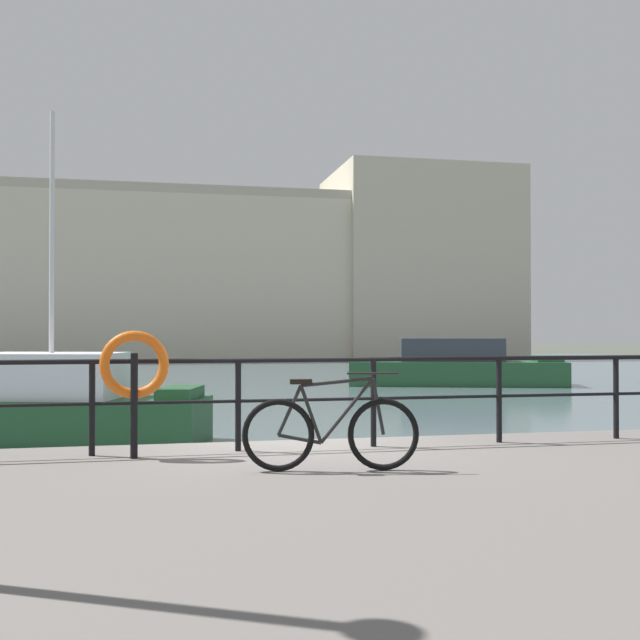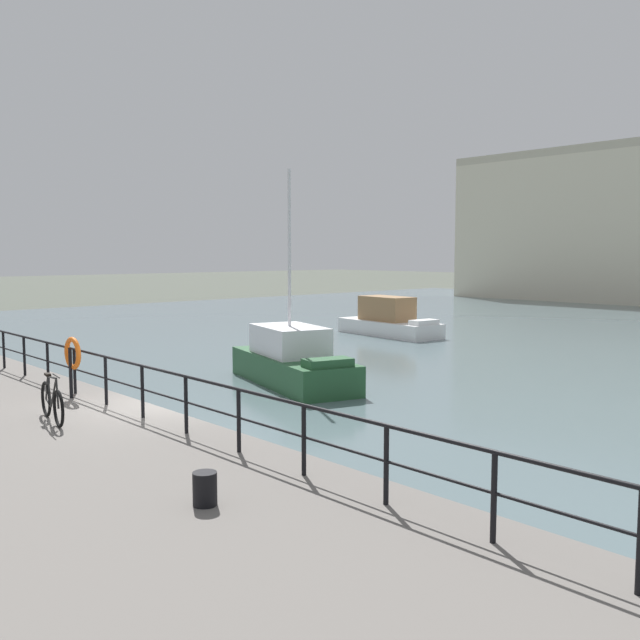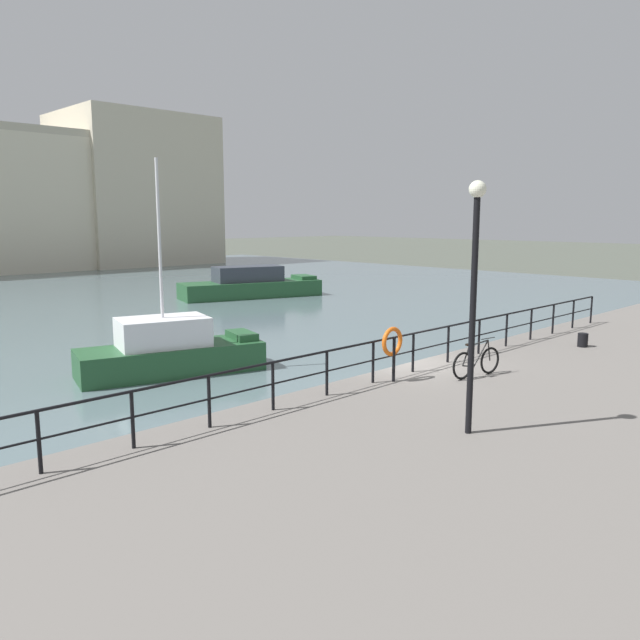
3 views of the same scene
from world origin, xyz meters
name	(u,v)px [view 3 (image 3 of 3)]	position (x,y,z in m)	size (l,w,h in m)	color
ground_plane	(407,394)	(0.00, 0.00, 0.00)	(240.00, 240.00, 0.00)	#4C5147
water_basin	(24,299)	(0.00, 30.20, 0.01)	(80.00, 60.00, 0.01)	slate
moored_green_narrowboat	(251,285)	(10.85, 21.08, 0.78)	(9.34, 5.15, 2.00)	#23512D
moored_white_yacht	(170,351)	(-3.59, 6.91, 0.76)	(6.18, 3.53, 6.86)	#23512D
quay_railing	(413,345)	(-0.76, -0.75, 1.67)	(22.94, 0.07, 1.08)	black
parked_bicycle	(476,362)	(0.00, -2.22, 1.32)	(1.76, 0.34, 0.98)	black
mooring_bollard	(583,340)	(5.84, -2.51, 1.15)	(0.32, 0.32, 0.44)	black
life_ring_stand	(392,343)	(-1.93, -0.98, 1.91)	(0.75, 0.16, 1.40)	black
quay_lamp_post	(474,276)	(-3.93, -4.50, 3.97)	(0.32, 0.32, 4.76)	black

